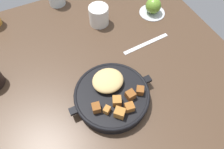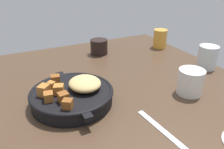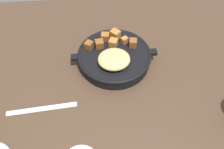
{
  "view_description": "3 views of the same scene",
  "coord_description": "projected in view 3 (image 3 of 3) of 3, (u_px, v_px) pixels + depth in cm",
  "views": [
    {
      "loc": [
        -14.37,
        -41.32,
        66.37
      ],
      "look_at": [
        3.61,
        -3.91,
        3.27
      ],
      "focal_mm": 34.17,
      "sensor_mm": 36.0,
      "label": 1
    },
    {
      "loc": [
        58.77,
        -26.73,
        38.74
      ],
      "look_at": [
        0.32,
        2.16,
        7.0
      ],
      "focal_mm": 36.5,
      "sensor_mm": 36.0,
      "label": 2
    },
    {
      "loc": [
        5.66,
        40.89,
        59.9
      ],
      "look_at": [
        1.56,
        -3.11,
        3.3
      ],
      "focal_mm": 35.77,
      "sensor_mm": 36.0,
      "label": 3
    }
  ],
  "objects": [
    {
      "name": "ground_plane",
      "position": [
        118.0,
        90.0,
        0.74
      ],
      "size": [
        108.07,
        103.99,
        2.4
      ],
      "primitive_type": "cube",
      "color": "#473323"
    },
    {
      "name": "butter_knife",
      "position": [
        42.0,
        109.0,
        0.68
      ],
      "size": [
        21.2,
        3.05,
        0.36
      ],
      "primitive_type": "cube",
      "rotation": [
        0.0,
        0.0,
        0.07
      ],
      "color": "silver",
      "rests_on": "ground_plane"
    },
    {
      "name": "cast_iron_skillet",
      "position": [
        114.0,
        57.0,
        0.77
      ],
      "size": [
        29.7,
        25.34,
        7.84
      ],
      "color": "black",
      "rests_on": "ground_plane"
    }
  ]
}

